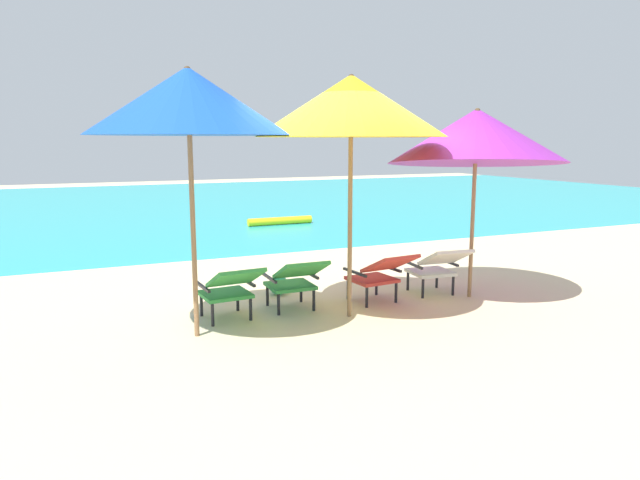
# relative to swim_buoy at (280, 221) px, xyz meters

# --- Properties ---
(ground_plane) EXTENTS (40.00, 40.00, 0.00)m
(ground_plane) POSITION_rel_swim_buoy_xyz_m (-1.77, -2.96, -0.10)
(ground_plane) COLOR beige
(ocean_band) EXTENTS (40.00, 18.00, 0.01)m
(ocean_band) POSITION_rel_swim_buoy_xyz_m (-1.77, 5.62, -0.09)
(ocean_band) COLOR #28B2B7
(ocean_band) RESTS_ON ground_plane
(swim_buoy) EXTENTS (1.60, 0.18, 0.18)m
(swim_buoy) POSITION_rel_swim_buoy_xyz_m (0.00, 0.00, 0.00)
(swim_buoy) COLOR yellow
(swim_buoy) RESTS_ON ocean_band
(lounge_chair_far_left) EXTENTS (0.60, 0.91, 0.68)m
(lounge_chair_far_left) POSITION_rel_swim_buoy_xyz_m (-3.10, -6.91, 0.31)
(lounge_chair_far_left) COLOR #338E3D
(lounge_chair_far_left) RESTS_ON ground_plane
(lounge_chair_near_left) EXTENTS (0.56, 0.88, 0.68)m
(lounge_chair_near_left) POSITION_rel_swim_buoy_xyz_m (-2.30, -6.84, 0.31)
(lounge_chair_near_left) COLOR #338E3D
(lounge_chair_near_left) RESTS_ON ground_plane
(lounge_chair_near_right) EXTENTS (0.62, 0.92, 0.68)m
(lounge_chair_near_right) POSITION_rel_swim_buoy_xyz_m (-1.23, -6.95, 0.31)
(lounge_chair_near_right) COLOR red
(lounge_chair_near_right) RESTS_ON ground_plane
(lounge_chair_far_right) EXTENTS (0.62, 0.92, 0.68)m
(lounge_chair_far_right) POSITION_rel_swim_buoy_xyz_m (-0.36, -6.92, 0.31)
(lounge_chair_far_right) COLOR silver
(lounge_chair_far_right) RESTS_ON ground_plane
(beach_umbrella_left) EXTENTS (2.11, 2.11, 2.70)m
(beach_umbrella_left) POSITION_rel_swim_buoy_xyz_m (-3.54, -7.21, 2.27)
(beach_umbrella_left) COLOR olive
(beach_umbrella_left) RESTS_ON ground_plane
(beach_umbrella_center) EXTENTS (2.87, 2.87, 2.70)m
(beach_umbrella_center) POSITION_rel_swim_buoy_xyz_m (-1.79, -7.24, 2.26)
(beach_umbrella_center) COLOR olive
(beach_umbrella_center) RESTS_ON ground_plane
(beach_umbrella_right) EXTENTS (2.98, 3.00, 2.48)m
(beach_umbrella_right) POSITION_rel_swim_buoy_xyz_m (0.02, -7.11, 1.95)
(beach_umbrella_right) COLOR olive
(beach_umbrella_right) RESTS_ON ground_plane
(beach_ball) EXTENTS (0.26, 0.26, 0.26)m
(beach_ball) POSITION_rel_swim_buoy_xyz_m (-2.21, -6.02, 0.03)
(beach_ball) COLOR #1E9E60
(beach_ball) RESTS_ON ground_plane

